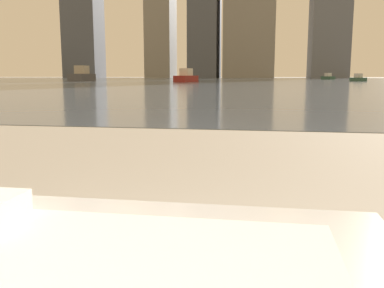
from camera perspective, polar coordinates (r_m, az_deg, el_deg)
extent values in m
cube|color=slate|center=(62.10, 9.20, 8.30)|extent=(180.00, 110.00, 0.01)
cube|color=maroon|center=(52.59, -0.78, 8.69)|extent=(2.43, 4.62, 0.77)
cube|color=silver|center=(52.59, -0.78, 9.58)|extent=(1.43, 1.85, 0.88)
cube|color=#335647|center=(63.45, 21.26, 8.04)|extent=(1.88, 2.97, 0.49)
cube|color=silver|center=(63.45, 21.29, 8.51)|extent=(1.02, 1.23, 0.56)
cube|color=#4C4C51|center=(62.96, -14.44, 8.60)|extent=(2.19, 5.80, 1.00)
cube|color=#B2A893|center=(62.96, -14.48, 9.57)|extent=(1.52, 2.20, 1.15)
cube|color=#335647|center=(85.54, 17.67, 8.41)|extent=(2.35, 3.38, 0.56)
cube|color=silver|center=(85.54, 17.69, 8.81)|extent=(1.23, 1.43, 0.64)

